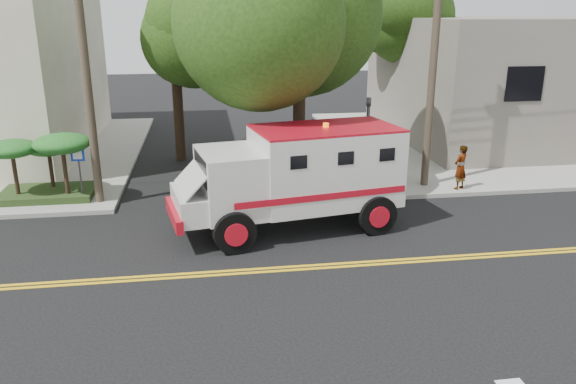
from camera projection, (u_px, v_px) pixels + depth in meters
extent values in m
plane|color=black|center=(284.00, 269.00, 14.70)|extent=(100.00, 100.00, 0.00)
cube|color=gray|center=(502.00, 139.00, 29.30)|extent=(17.00, 17.00, 0.15)
cube|color=#6A645B|center=(532.00, 78.00, 29.04)|extent=(14.00, 12.00, 6.00)
cylinder|color=#382D23|center=(86.00, 74.00, 18.17)|extent=(0.28, 0.28, 9.00)
cylinder|color=#382D23|center=(433.00, 68.00, 20.05)|extent=(0.28, 0.28, 9.00)
cylinder|color=black|center=(299.00, 98.00, 19.96)|extent=(0.44, 0.44, 7.00)
cylinder|color=black|center=(178.00, 98.00, 24.71)|extent=(0.44, 0.44, 5.60)
sphere|color=#1B380F|center=(174.00, 32.00, 23.85)|extent=(3.92, 3.92, 3.92)
sphere|color=#1B380F|center=(193.00, 22.00, 23.31)|extent=(3.36, 3.36, 3.36)
cylinder|color=black|center=(398.00, 79.00, 30.05)|extent=(0.44, 0.44, 5.95)
sphere|color=#1B380F|center=(401.00, 21.00, 29.14)|extent=(4.20, 4.20, 4.20)
sphere|color=#1B380F|center=(423.00, 12.00, 28.56)|extent=(3.60, 3.60, 3.60)
cylinder|color=#3F3F42|center=(367.00, 148.00, 19.96)|extent=(0.12, 0.12, 3.60)
imported|color=#3F3F42|center=(368.00, 110.00, 19.55)|extent=(0.15, 0.18, 0.90)
cylinder|color=#3F3F42|center=(80.00, 177.00, 19.35)|extent=(0.06, 0.06, 2.00)
cube|color=#0C33A5|center=(77.00, 155.00, 19.05)|extent=(0.45, 0.03, 0.45)
cube|color=#1E3314|center=(48.00, 193.00, 19.96)|extent=(3.20, 2.00, 0.24)
cylinder|color=black|center=(15.00, 173.00, 19.28)|extent=(0.14, 0.14, 1.52)
ellipsoid|color=#174D18|center=(11.00, 149.00, 19.01)|extent=(1.73, 1.73, 0.60)
cylinder|color=black|center=(51.00, 169.00, 20.10)|extent=(0.14, 0.14, 1.36)
ellipsoid|color=#174D18|center=(48.00, 148.00, 19.87)|extent=(1.55, 1.55, 0.54)
cylinder|color=black|center=(65.00, 170.00, 19.31)|extent=(0.14, 0.14, 1.68)
ellipsoid|color=#174D18|center=(62.00, 143.00, 19.02)|extent=(1.91, 1.91, 0.66)
cube|color=beige|center=(325.00, 166.00, 17.20)|extent=(4.65, 3.23, 2.30)
cube|color=beige|center=(231.00, 182.00, 16.36)|extent=(2.15, 2.68, 1.86)
cube|color=black|center=(201.00, 168.00, 15.95)|extent=(0.39, 1.84, 0.77)
cube|color=beige|center=(193.00, 204.00, 16.18)|extent=(1.36, 2.33, 0.77)
cube|color=#A70C1B|center=(174.00, 215.00, 16.10)|extent=(0.61, 2.35, 0.38)
cube|color=#A70C1B|center=(326.00, 128.00, 16.84)|extent=(4.65, 3.23, 0.07)
cylinder|color=black|center=(235.00, 233.00, 15.53)|extent=(1.25, 0.56, 1.21)
cylinder|color=black|center=(216.00, 205.00, 17.74)|extent=(1.25, 0.56, 1.21)
cylinder|color=black|center=(377.00, 215.00, 16.87)|extent=(1.25, 0.56, 1.21)
cylinder|color=black|center=(343.00, 191.00, 19.08)|extent=(1.25, 0.56, 1.21)
imported|color=gray|center=(461.00, 167.00, 20.63)|extent=(0.72, 0.65, 1.65)
imported|color=gray|center=(396.00, 155.00, 22.58)|extent=(0.95, 0.93, 1.54)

